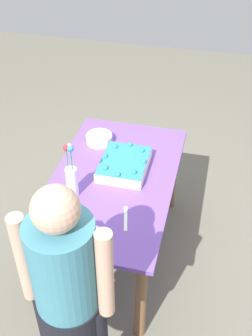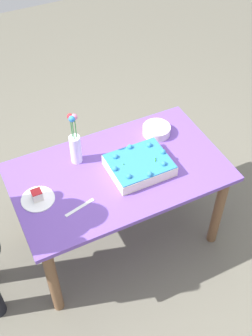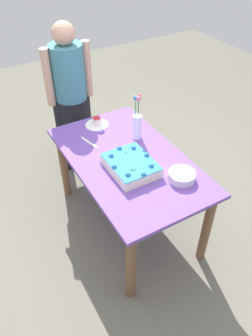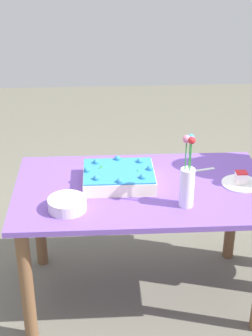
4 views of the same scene
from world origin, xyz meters
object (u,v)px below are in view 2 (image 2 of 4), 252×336
Objects in this scene: serving_plate_with_slice at (38,198)px; cake_knife at (80,208)px; flower_vase at (75,145)px; sheet_cake at (139,165)px; fruit_bowl at (156,130)px.

serving_plate_with_slice is 1.02× the size of cake_knife.
cake_knife is 0.42m from flower_vase.
cake_knife is (0.20, -0.17, -0.02)m from serving_plate_with_slice.
sheet_cake is 0.66m from serving_plate_with_slice.
sheet_cake is 1.99× the size of fruit_bowl.
flower_vase is at bearing -179.44° from fruit_bowl.
cake_knife is (-0.46, -0.12, -0.04)m from sheet_cake.
flower_vase is at bearing 57.40° from cake_knife.
sheet_cake is at bearing -3.97° from serving_plate_with_slice.
cake_knife is at bearing -109.31° from flower_vase.
sheet_cake reaches higher than fruit_bowl.
serving_plate_with_slice is 0.53× the size of flower_vase.
serving_plate_with_slice is at bearing 176.03° from sheet_cake.
cake_knife is at bearing -165.16° from sheet_cake.
flower_vase reaches higher than fruit_bowl.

